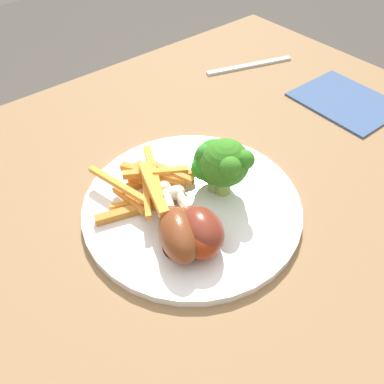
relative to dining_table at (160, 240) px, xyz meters
name	(u,v)px	position (x,y,z in m)	size (l,w,h in m)	color
ground_plane	(173,376)	(0.00, 0.00, -0.62)	(6.00, 6.00, 0.00)	#4C4742
dining_table	(160,240)	(0.00, 0.00, 0.00)	(1.14, 0.71, 0.74)	#8E6B47
dinner_plate	(192,205)	(-0.02, 0.06, 0.12)	(0.29, 0.29, 0.01)	white
broccoli_floret_front	(220,162)	(-0.07, 0.06, 0.17)	(0.07, 0.07, 0.07)	#7FAC4C
broccoli_floret_middle	(226,164)	(-0.06, 0.07, 0.18)	(0.06, 0.07, 0.08)	#90BD52
broccoli_floret_back	(216,163)	(-0.06, 0.06, 0.17)	(0.05, 0.05, 0.07)	#80AC60
carrot_fries_pile	(150,185)	(0.01, 0.01, 0.14)	(0.15, 0.15, 0.04)	orange
chicken_drumstick_near	(196,230)	(0.02, 0.11, 0.15)	(0.08, 0.12, 0.04)	#631A0A
chicken_drumstick_far	(199,228)	(0.02, 0.11, 0.15)	(0.07, 0.12, 0.05)	#531911
chicken_drumstick_extra	(178,232)	(0.04, 0.10, 0.15)	(0.08, 0.13, 0.05)	#532211
fork	(250,66)	(-0.36, -0.17, 0.12)	(0.19, 0.01, 0.01)	silver
napkin	(346,101)	(-0.40, 0.04, 0.12)	(0.17, 0.14, 0.00)	#3D5684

